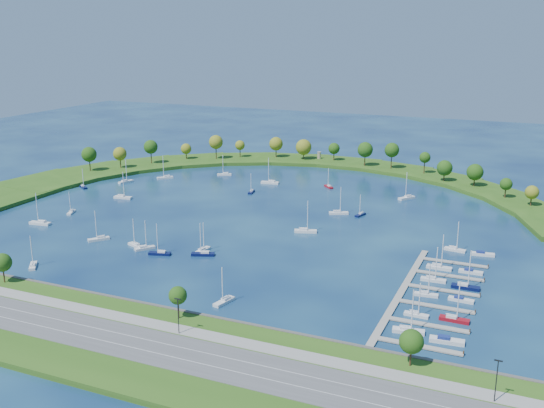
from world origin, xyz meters
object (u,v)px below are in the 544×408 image
at_px(harbor_tower, 319,155).
at_px(docked_boat_2, 416,314).
at_px(moored_boat_5, 123,197).
at_px(moored_boat_17, 40,222).
at_px(moored_boat_19, 165,177).
at_px(moored_boat_11, 329,186).
at_px(moored_boat_21, 224,174).
at_px(docked_boat_5, 461,300).
at_px(moored_boat_8, 251,191).
at_px(docked_boat_0, 408,330).
at_px(dock_system, 425,296).
at_px(moored_boat_14, 99,238).
at_px(moored_boat_12, 407,197).
at_px(docked_boat_8, 439,266).
at_px(moored_boat_20, 360,214).
at_px(moored_boat_2, 203,249).
at_px(moored_boat_3, 160,252).
at_px(moored_boat_0, 135,244).
at_px(docked_boat_6, 433,279).
at_px(docked_boat_11, 482,254).
at_px(moored_boat_10, 224,300).
at_px(docked_boat_3, 454,318).
at_px(moored_boat_15, 83,186).
at_px(moored_boat_4, 270,182).
at_px(moored_boat_6, 338,212).
at_px(moored_boat_18, 203,253).
at_px(moored_boat_7, 71,211).
at_px(moored_boat_1, 126,181).
at_px(moored_boat_13, 305,230).
at_px(docked_boat_10, 455,249).
at_px(docked_boat_1, 446,340).
at_px(moored_boat_9, 145,247).
at_px(docked_boat_7, 465,286).
at_px(moored_boat_16, 33,265).

relative_size(harbor_tower, docked_boat_2, 0.42).
height_order(moored_boat_5, moored_boat_17, moored_boat_17).
bearing_deg(moored_boat_19, moored_boat_11, 144.50).
distance_m(moored_boat_21, docked_boat_5, 190.23).
relative_size(moored_boat_8, docked_boat_0, 0.79).
distance_m(dock_system, moored_boat_5, 167.64).
bearing_deg(moored_boat_14, dock_system, 126.50).
height_order(moored_boat_12, docked_boat_8, moored_boat_12).
distance_m(moored_boat_20, docked_boat_8, 66.73).
relative_size(docked_boat_2, docked_boat_8, 0.82).
relative_size(moored_boat_2, docked_boat_8, 0.88).
bearing_deg(docked_boat_0, moored_boat_3, 157.05).
distance_m(moored_boat_0, moored_boat_5, 73.21).
relative_size(moored_boat_5, moored_boat_21, 1.13).
xyz_separation_m(docked_boat_6, docked_boat_11, (12.36, 31.92, -0.27)).
relative_size(moored_boat_10, docked_boat_5, 1.52).
height_order(moored_boat_0, moored_boat_20, moored_boat_0).
bearing_deg(moored_boat_8, docked_boat_3, 36.81).
bearing_deg(docked_boat_5, moored_boat_15, 164.49).
distance_m(moored_boat_11, moored_boat_21, 63.21).
relative_size(docked_boat_5, docked_boat_8, 0.62).
bearing_deg(moored_boat_12, moored_boat_4, -56.78).
height_order(moored_boat_6, moored_boat_11, moored_boat_6).
height_order(moored_boat_6, moored_boat_18, moored_boat_6).
xyz_separation_m(moored_boat_7, moored_boat_21, (28.08, 94.55, 0.04)).
relative_size(moored_boat_17, moored_boat_18, 1.10).
bearing_deg(moored_boat_14, moored_boat_1, -111.97).
bearing_deg(moored_boat_13, moored_boat_5, 153.72).
height_order(moored_boat_8, docked_boat_10, docked_boat_10).
height_order(docked_boat_6, docked_boat_8, docked_boat_8).
height_order(moored_boat_11, docked_boat_1, moored_boat_11).
bearing_deg(moored_boat_7, moored_boat_10, 40.41).
xyz_separation_m(moored_boat_10, moored_boat_14, (-72.38, 32.38, 0.01)).
xyz_separation_m(harbor_tower, moored_boat_7, (-64.71, -151.46, -3.37)).
relative_size(moored_boat_0, docked_boat_5, 1.42).
bearing_deg(moored_boat_20, docked_boat_2, 41.11).
xyz_separation_m(moored_boat_0, docked_boat_8, (109.96, 22.36, 0.05)).
height_order(moored_boat_9, docked_boat_6, docked_boat_6).
bearing_deg(docked_boat_2, moored_boat_18, 168.58).
bearing_deg(moored_boat_17, docked_boat_7, 173.04).
xyz_separation_m(moored_boat_5, docked_boat_6, (157.07, -45.62, -0.04)).
bearing_deg(moored_boat_7, moored_boat_8, 116.68).
height_order(moored_boat_11, moored_boat_16, moored_boat_16).
bearing_deg(moored_boat_9, moored_boat_3, -71.43).
relative_size(moored_boat_9, moored_boat_12, 0.83).
bearing_deg(moored_boat_2, docked_boat_6, -80.96).
distance_m(moored_boat_8, docked_boat_8, 124.93).
distance_m(moored_boat_18, docked_boat_8, 84.01).
relative_size(moored_boat_12, docked_boat_10, 1.16).
xyz_separation_m(moored_boat_18, docked_boat_3, (91.90, -18.53, -0.01)).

